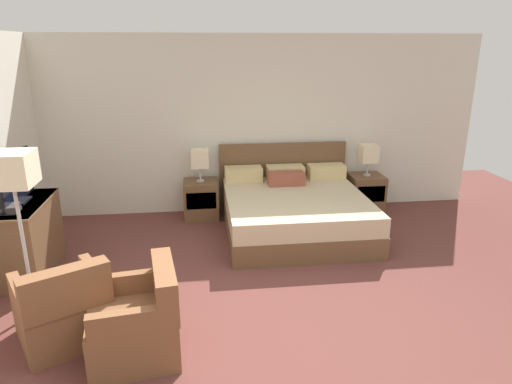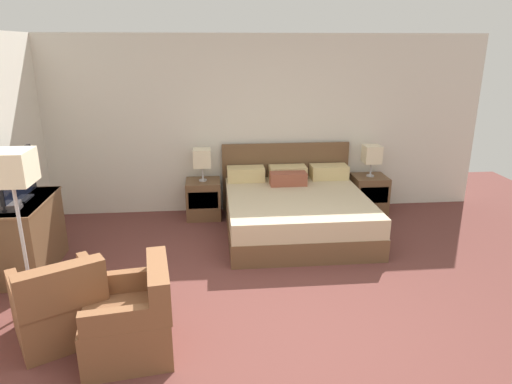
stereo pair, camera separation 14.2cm
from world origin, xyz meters
name	(u,v)px [view 2 (the right image)]	position (x,y,z in m)	size (l,w,h in m)	color
ground_plane	(280,342)	(0.00, 0.00, 0.00)	(10.01, 10.01, 0.00)	brown
wall_back	(248,125)	(0.00, 3.37, 1.28)	(6.97, 0.06, 2.56)	silver
bed	(296,211)	(0.56, 2.38, 0.29)	(1.89, 1.95, 1.02)	brown
nightstand_left	(204,199)	(-0.68, 3.04, 0.28)	(0.49, 0.47, 0.55)	brown
nightstand_right	(369,194)	(1.79, 3.04, 0.28)	(0.49, 0.47, 0.55)	brown
table_lamp_left	(202,158)	(-0.68, 3.04, 0.88)	(0.24, 0.24, 0.46)	#B7B7BC
table_lamp_right	(372,155)	(1.79, 3.04, 0.88)	(0.24, 0.24, 0.46)	#B7B7BC
dresser	(25,235)	(-2.59, 1.57, 0.42)	(0.55, 1.04, 0.82)	brown
tv	(18,177)	(-2.59, 1.61, 1.07)	(0.18, 0.85, 0.52)	black
book_red_cover	(10,208)	(-2.57, 1.28, 0.83)	(0.19, 0.17, 0.03)	#383333
book_blue_cover	(8,205)	(-2.58, 1.28, 0.87)	(0.22, 0.19, 0.04)	#383333
armchair_by_window	(60,307)	(-1.85, 0.27, 0.28)	(0.93, 0.93, 0.76)	brown
armchair_companion	(132,321)	(-1.21, 0.01, 0.28)	(0.78, 0.77, 0.76)	brown
floor_lamp	(12,177)	(-2.26, 0.73, 1.31)	(0.36, 0.36, 1.55)	#B7B7BC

